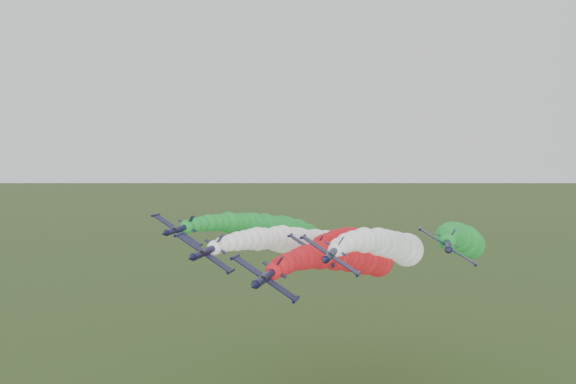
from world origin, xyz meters
The scene contains 6 objects.
jet_lead centered at (7.74, 40.36, 34.54)m, with size 15.27×74.68×16.40m.
jet_inner_left centered at (-3.01, 49.16, 35.51)m, with size 15.63×75.04×16.76m.
jet_inner_right centered at (14.27, 53.26, 35.21)m, with size 15.83×75.23×16.95m.
jet_outer_left centered at (-13.39, 60.21, 36.94)m, with size 14.99×74.39×16.11m.
jet_outer_right centered at (29.62, 60.45, 36.02)m, with size 15.32×74.72×16.44m.
jet_trail centered at (7.95, 70.62, 32.66)m, with size 15.56×74.97×16.69m.
Camera 1 is at (22.81, -71.63, 56.03)m, focal length 35.00 mm.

